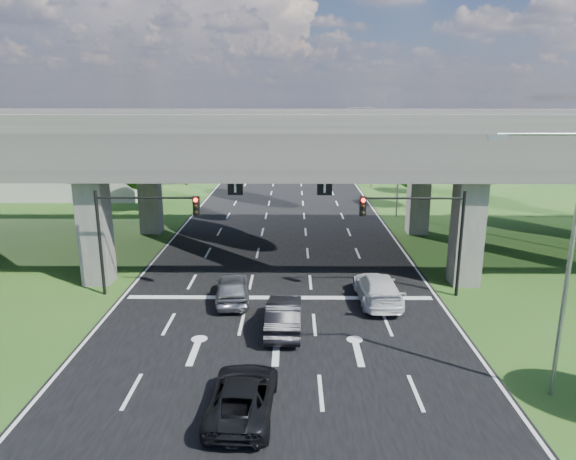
{
  "coord_description": "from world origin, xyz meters",
  "views": [
    {
      "loc": [
        0.72,
        -23.31,
        10.87
      ],
      "look_at": [
        0.44,
        6.61,
        3.14
      ],
      "focal_mm": 32.0,
      "sensor_mm": 36.0,
      "label": 1
    }
  ],
  "objects_px": {
    "signal_right": "(423,224)",
    "car_silver": "(233,288)",
    "car_white": "(377,288)",
    "car_trailing": "(243,396)",
    "streetlight_near": "(560,246)",
    "streetlight_beyond": "(370,140)",
    "car_dark": "(284,315)",
    "streetlight_far": "(395,154)",
    "signal_left": "(137,223)"
  },
  "relations": [
    {
      "from": "streetlight_beyond",
      "to": "car_dark",
      "type": "bearing_deg",
      "value": -103.54
    },
    {
      "from": "signal_right",
      "to": "streetlight_far",
      "type": "bearing_deg",
      "value": 83.53
    },
    {
      "from": "streetlight_beyond",
      "to": "car_dark",
      "type": "relative_size",
      "value": 2.13
    },
    {
      "from": "signal_right",
      "to": "car_dark",
      "type": "distance_m",
      "value": 9.42
    },
    {
      "from": "signal_left",
      "to": "car_white",
      "type": "height_order",
      "value": "signal_left"
    },
    {
      "from": "streetlight_far",
      "to": "streetlight_beyond",
      "type": "bearing_deg",
      "value": 90.0
    },
    {
      "from": "streetlight_beyond",
      "to": "car_silver",
      "type": "bearing_deg",
      "value": -108.87
    },
    {
      "from": "streetlight_far",
      "to": "signal_right",
      "type": "bearing_deg",
      "value": -96.47
    },
    {
      "from": "car_silver",
      "to": "car_white",
      "type": "bearing_deg",
      "value": 174.55
    },
    {
      "from": "signal_right",
      "to": "car_silver",
      "type": "height_order",
      "value": "signal_right"
    },
    {
      "from": "signal_left",
      "to": "car_white",
      "type": "bearing_deg",
      "value": -4.09
    },
    {
      "from": "car_white",
      "to": "car_trailing",
      "type": "distance_m",
      "value": 12.12
    },
    {
      "from": "streetlight_far",
      "to": "car_white",
      "type": "xyz_separation_m",
      "value": [
        -4.74,
        -21.0,
        -5.05
      ]
    },
    {
      "from": "streetlight_near",
      "to": "car_white",
      "type": "distance_m",
      "value": 11.36
    },
    {
      "from": "car_dark",
      "to": "car_white",
      "type": "bearing_deg",
      "value": -143.03
    },
    {
      "from": "streetlight_far",
      "to": "car_dark",
      "type": "xyz_separation_m",
      "value": [
        -9.79,
        -24.63,
        -5.05
      ]
    },
    {
      "from": "car_white",
      "to": "car_silver",
      "type": "bearing_deg",
      "value": -1.54
    },
    {
      "from": "signal_left",
      "to": "car_silver",
      "type": "bearing_deg",
      "value": -10.14
    },
    {
      "from": "streetlight_near",
      "to": "car_trailing",
      "type": "height_order",
      "value": "streetlight_near"
    },
    {
      "from": "streetlight_near",
      "to": "car_dark",
      "type": "relative_size",
      "value": 2.13
    },
    {
      "from": "streetlight_far",
      "to": "streetlight_beyond",
      "type": "distance_m",
      "value": 16.0
    },
    {
      "from": "signal_right",
      "to": "car_silver",
      "type": "distance_m",
      "value": 10.95
    },
    {
      "from": "car_silver",
      "to": "car_trailing",
      "type": "height_order",
      "value": "car_silver"
    },
    {
      "from": "streetlight_near",
      "to": "car_dark",
      "type": "xyz_separation_m",
      "value": [
        -9.79,
        5.37,
        -5.05
      ]
    },
    {
      "from": "car_silver",
      "to": "car_trailing",
      "type": "relative_size",
      "value": 0.94
    },
    {
      "from": "car_silver",
      "to": "car_white",
      "type": "xyz_separation_m",
      "value": [
        7.91,
        0.0,
        -0.0
      ]
    },
    {
      "from": "streetlight_near",
      "to": "car_dark",
      "type": "height_order",
      "value": "streetlight_near"
    },
    {
      "from": "streetlight_far",
      "to": "car_silver",
      "type": "xyz_separation_m",
      "value": [
        -12.65,
        -21.0,
        -5.05
      ]
    },
    {
      "from": "signal_right",
      "to": "car_silver",
      "type": "xyz_separation_m",
      "value": [
        -10.38,
        -0.94,
        -3.38
      ]
    },
    {
      "from": "car_silver",
      "to": "signal_right",
      "type": "bearing_deg",
      "value": 179.74
    },
    {
      "from": "car_silver",
      "to": "car_dark",
      "type": "relative_size",
      "value": 0.97
    },
    {
      "from": "streetlight_beyond",
      "to": "car_dark",
      "type": "height_order",
      "value": "streetlight_beyond"
    },
    {
      "from": "signal_right",
      "to": "car_trailing",
      "type": "distance_m",
      "value": 14.73
    },
    {
      "from": "signal_right",
      "to": "car_dark",
      "type": "height_order",
      "value": "signal_right"
    },
    {
      "from": "signal_right",
      "to": "car_white",
      "type": "relative_size",
      "value": 1.13
    },
    {
      "from": "signal_left",
      "to": "car_white",
      "type": "relative_size",
      "value": 1.13
    },
    {
      "from": "streetlight_far",
      "to": "signal_left",
      "type": "bearing_deg",
      "value": -131.78
    },
    {
      "from": "signal_right",
      "to": "car_dark",
      "type": "relative_size",
      "value": 1.28
    },
    {
      "from": "car_silver",
      "to": "car_dark",
      "type": "distance_m",
      "value": 4.62
    },
    {
      "from": "signal_left",
      "to": "car_silver",
      "type": "height_order",
      "value": "signal_left"
    },
    {
      "from": "car_trailing",
      "to": "signal_left",
      "type": "bearing_deg",
      "value": -56.03
    },
    {
      "from": "streetlight_near",
      "to": "car_trailing",
      "type": "distance_m",
      "value": 12.33
    },
    {
      "from": "streetlight_beyond",
      "to": "streetlight_near",
      "type": "bearing_deg",
      "value": -90.0
    },
    {
      "from": "streetlight_near",
      "to": "streetlight_far",
      "type": "height_order",
      "value": "same"
    },
    {
      "from": "car_dark",
      "to": "signal_left",
      "type": "bearing_deg",
      "value": -28.1
    },
    {
      "from": "streetlight_near",
      "to": "streetlight_far",
      "type": "distance_m",
      "value": 30.0
    },
    {
      "from": "streetlight_near",
      "to": "streetlight_beyond",
      "type": "xyz_separation_m",
      "value": [
        0.0,
        46.0,
        0.0
      ]
    },
    {
      "from": "signal_left",
      "to": "streetlight_near",
      "type": "bearing_deg",
      "value": -29.02
    },
    {
      "from": "streetlight_near",
      "to": "streetlight_beyond",
      "type": "relative_size",
      "value": 1.0
    },
    {
      "from": "car_white",
      "to": "signal_left",
      "type": "bearing_deg",
      "value": -5.63
    }
  ]
}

